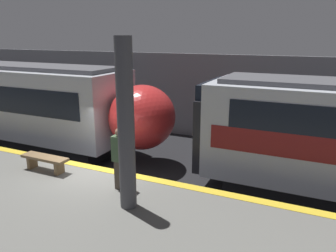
# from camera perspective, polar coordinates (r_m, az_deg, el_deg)

# --- Properties ---
(ground_plane) EXTENTS (120.00, 120.00, 0.00)m
(ground_plane) POSITION_cam_1_polar(r_m,az_deg,el_deg) (10.68, -11.74, -11.89)
(ground_plane) COLOR black
(platform) EXTENTS (40.00, 4.86, 1.02)m
(platform) POSITION_cam_1_polar(r_m,az_deg,el_deg) (8.88, -21.55, -15.03)
(platform) COLOR slate
(platform) RESTS_ON ground
(station_rear_barrier) EXTENTS (50.00, 0.15, 4.03)m
(station_rear_barrier) POSITION_cam_1_polar(r_m,az_deg,el_deg) (16.14, 3.35, 5.34)
(station_rear_barrier) COLOR gray
(station_rear_barrier) RESTS_ON ground
(support_pillar_near) EXTENTS (0.38, 0.38, 3.85)m
(support_pillar_near) POSITION_cam_1_polar(r_m,az_deg,el_deg) (7.20, -7.34, -0.11)
(support_pillar_near) COLOR #47474C
(support_pillar_near) RESTS_ON platform
(person_waiting) EXTENTS (0.38, 0.24, 1.63)m
(person_waiting) POSITION_cam_1_polar(r_m,az_deg,el_deg) (8.42, -8.31, -5.42)
(person_waiting) COLOR #473D33
(person_waiting) RESTS_ON platform
(platform_bench) EXTENTS (1.50, 0.40, 0.45)m
(platform_bench) POSITION_cam_1_polar(r_m,az_deg,el_deg) (10.24, -20.65, -5.56)
(platform_bench) COLOR brown
(platform_bench) RESTS_ON platform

